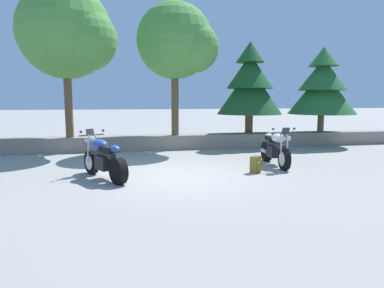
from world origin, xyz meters
TOP-DOWN VIEW (x-y plane):
  - ground_plane at (0.00, 0.00)m, footprint 120.00×120.00m
  - stone_wall at (0.00, 4.80)m, footprint 36.00×0.80m
  - motorcycle_blue_near_left at (-1.72, 0.09)m, footprint 1.18×1.88m
  - motorcycle_white_centre at (3.14, 0.82)m, footprint 0.67×2.07m
  - rider_backpack at (2.21, -0.01)m, footprint 0.35×0.35m
  - leafy_tree_far_left at (-2.97, 4.51)m, footprint 3.44×3.28m
  - leafy_tree_mid_left at (0.90, 4.58)m, footprint 3.00×2.86m
  - pine_tree_mid_right at (3.93, 5.04)m, footprint 2.68×2.68m
  - pine_tree_far_right at (6.96, 4.59)m, footprint 2.78×2.78m

SIDE VIEW (x-z plane):
  - ground_plane at x=0.00m, z-range 0.00..0.00m
  - rider_backpack at x=2.21m, z-range 0.01..0.48m
  - stone_wall at x=0.00m, z-range 0.00..0.55m
  - motorcycle_blue_near_left at x=-1.72m, z-range -0.10..1.07m
  - motorcycle_white_centre at x=3.14m, z-range -0.10..1.07m
  - pine_tree_far_right at x=6.96m, z-range 0.72..4.25m
  - pine_tree_mid_right at x=3.93m, z-range 0.71..4.43m
  - leafy_tree_mid_left at x=0.90m, z-range 1.54..6.55m
  - leafy_tree_far_left at x=-2.97m, z-range 1.52..6.89m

